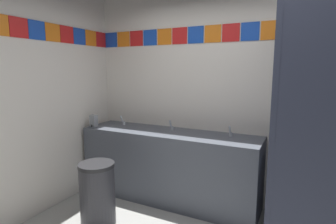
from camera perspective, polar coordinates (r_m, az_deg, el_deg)
wall_back at (r=3.36m, az=13.00°, el=5.02°), size 3.71×0.09×2.87m
wall_side at (r=3.16m, az=-31.86°, el=3.67°), size 0.09×3.15×2.87m
vanity_counter at (r=3.49m, az=0.07°, el=-11.17°), size 2.27×0.59×0.89m
faucet_left at (r=3.81m, az=-9.53°, el=-1.97°), size 0.04×0.10×0.14m
faucet_center at (r=3.43m, az=0.74°, el=-3.06°), size 0.04×0.10×0.14m
faucet_right at (r=3.18m, az=13.11°, el=-4.25°), size 0.04×0.10×0.14m
soap_dispenser at (r=3.80m, az=-15.52°, el=-1.82°), size 0.09×0.09×0.16m
stall_divider at (r=2.28m, az=26.29°, el=-5.60°), size 0.92×1.49×2.24m
trash_bin at (r=3.12m, az=-14.76°, el=-16.37°), size 0.38×0.38×0.68m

